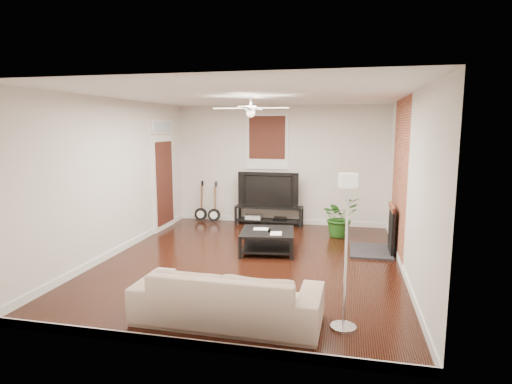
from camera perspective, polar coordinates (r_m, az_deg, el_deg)
room at (r=7.06m, az=-0.70°, el=1.52°), size 5.01×6.01×2.81m
brick_accent at (r=7.92m, az=18.85°, el=1.84°), size 0.02×2.20×2.80m
fireplace at (r=8.06m, az=16.48°, el=-4.73°), size 0.80×1.10×0.92m
window_back at (r=9.98m, az=1.51°, el=6.82°), size 1.00×0.06×1.30m
door_left at (r=9.68m, az=-12.41°, el=2.40°), size 0.08×1.00×2.50m
tv_stand at (r=9.99m, az=1.76°, el=-3.18°), size 1.59×0.42×0.44m
tv at (r=9.90m, az=1.80°, el=0.42°), size 1.42×0.19×0.82m
coffee_table at (r=7.83m, az=1.55°, el=-6.70°), size 1.08×1.08×0.40m
sofa at (r=5.14m, az=-3.83°, el=-13.78°), size 2.23×0.91×0.65m
floor_lamp at (r=4.86m, az=12.07°, el=-8.06°), size 0.30×0.30×1.81m
potted_plant at (r=9.04m, az=11.29°, el=-3.30°), size 1.02×1.00×0.85m
guitar_left at (r=10.35m, az=-7.53°, el=-1.27°), size 0.34×0.26×1.00m
guitar_right at (r=10.21m, az=-5.74°, el=-1.38°), size 0.35×0.29×1.00m
ceiling_fan at (r=7.01m, az=-0.72°, el=11.29°), size 1.24×1.24×0.32m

